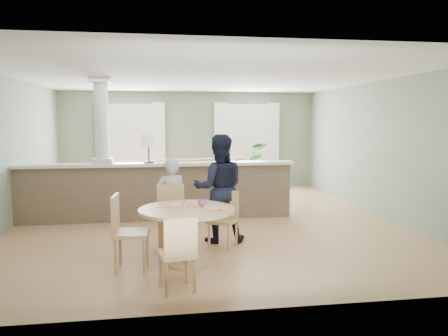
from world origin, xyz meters
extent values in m
plane|color=tan|center=(0.00, 0.00, 0.00)|extent=(8.00, 8.00, 0.00)
cube|color=gray|center=(0.00, 4.00, 1.35)|extent=(7.00, 0.02, 2.70)
cube|color=gray|center=(-3.50, 0.00, 1.35)|extent=(0.02, 8.00, 2.70)
cube|color=gray|center=(3.50, 0.00, 1.35)|extent=(0.02, 8.00, 2.70)
cube|color=gray|center=(0.00, -4.00, 1.35)|extent=(7.00, 0.02, 2.70)
cube|color=white|center=(0.00, 0.00, 2.70)|extent=(7.00, 8.00, 0.02)
cube|color=white|center=(-1.60, 3.97, 1.55)|extent=(1.10, 0.02, 1.50)
cube|color=white|center=(-1.60, 3.94, 1.55)|extent=(1.22, 0.04, 1.62)
cube|color=white|center=(1.60, 3.97, 1.55)|extent=(1.10, 0.02, 1.50)
cube|color=white|center=(1.60, 3.94, 1.55)|extent=(1.22, 0.04, 1.62)
cube|color=white|center=(-2.35, 3.88, 1.25)|extent=(0.35, 0.10, 2.30)
cube|color=white|center=(-0.85, 3.88, 1.25)|extent=(0.35, 0.10, 2.30)
cube|color=white|center=(0.85, 3.88, 1.25)|extent=(0.35, 0.10, 2.30)
cube|color=white|center=(2.35, 3.88, 1.25)|extent=(0.35, 0.10, 2.30)
cube|color=#775D4C|center=(-0.90, 0.20, 0.53)|extent=(5.20, 0.22, 1.05)
cube|color=white|center=(-0.90, 0.20, 1.08)|extent=(5.32, 0.36, 0.06)
cube|color=white|center=(-1.90, 0.20, 1.16)|extent=(0.36, 0.36, 0.10)
cylinder|color=white|center=(-1.90, 0.20, 1.91)|extent=(0.26, 0.26, 1.39)
cube|color=white|center=(-1.90, 0.20, 2.65)|extent=(0.38, 0.38, 0.10)
cylinder|color=black|center=(-1.05, 0.20, 1.12)|extent=(0.18, 0.18, 0.03)
cylinder|color=black|center=(-1.05, 0.20, 1.28)|extent=(0.03, 0.03, 0.28)
cone|color=white|center=(-1.05, 0.20, 1.55)|extent=(0.36, 0.36, 0.26)
imported|color=#997B53|center=(-0.54, 2.10, 0.48)|extent=(3.54, 2.15, 0.97)
imported|color=#2C6E2D|center=(0.90, 1.27, 0.72)|extent=(1.69, 1.71, 1.43)
cylinder|color=tan|center=(-0.52, -2.52, 0.02)|extent=(0.53, 0.53, 0.04)
cylinder|color=tan|center=(-0.52, -2.52, 0.38)|extent=(0.14, 0.14, 0.68)
cylinder|color=tan|center=(-0.52, -2.52, 0.74)|extent=(1.26, 1.26, 0.04)
cube|color=red|center=(-0.65, -2.30, 0.77)|extent=(0.51, 0.42, 0.01)
cube|color=red|center=(-0.17, -2.47, 0.77)|extent=(0.55, 0.52, 0.01)
cylinder|color=silver|center=(-0.66, -2.32, 0.78)|extent=(0.28, 0.28, 0.01)
cylinder|color=silver|center=(-0.16, -2.50, 0.78)|extent=(0.28, 0.28, 0.01)
cylinder|color=white|center=(-0.54, -2.53, 0.82)|extent=(0.08, 0.08, 0.09)
cube|color=silver|center=(-0.73, -2.36, 0.78)|extent=(0.06, 0.18, 0.00)
cube|color=silver|center=(-0.84, -2.29, 0.77)|extent=(0.06, 0.22, 0.00)
cylinder|color=white|center=(-0.10, -2.74, 0.80)|extent=(0.04, 0.04, 0.07)
cylinder|color=silver|center=(-0.10, -2.74, 0.84)|extent=(0.04, 0.04, 0.01)
imported|color=#2259A0|center=(-0.30, -2.41, 0.81)|extent=(0.15, 0.15, 0.10)
cube|color=tan|center=(-0.68, -1.81, 0.46)|extent=(0.47, 0.47, 0.05)
cylinder|color=tan|center=(-0.84, -2.00, 0.22)|extent=(0.04, 0.04, 0.44)
cylinder|color=tan|center=(-0.49, -1.96, 0.22)|extent=(0.04, 0.04, 0.44)
cylinder|color=tan|center=(-0.88, -1.65, 0.22)|extent=(0.04, 0.04, 0.44)
cylinder|color=tan|center=(-0.53, -1.62, 0.22)|extent=(0.04, 0.04, 0.44)
cube|color=tan|center=(-0.70, -1.61, 0.72)|extent=(0.41, 0.08, 0.47)
cube|color=tan|center=(0.07, -1.81, 0.41)|extent=(0.53, 0.53, 0.05)
cylinder|color=tan|center=(-0.15, -1.86, 0.20)|extent=(0.04, 0.04, 0.39)
cylinder|color=tan|center=(0.12, -2.02, 0.20)|extent=(0.04, 0.04, 0.39)
cylinder|color=tan|center=(0.02, -1.59, 0.20)|extent=(0.04, 0.04, 0.39)
cylinder|color=tan|center=(0.28, -1.76, 0.20)|extent=(0.04, 0.04, 0.39)
cube|color=tan|center=(0.16, -1.66, 0.64)|extent=(0.33, 0.23, 0.42)
cube|color=tan|center=(-0.69, -3.37, 0.42)|extent=(0.46, 0.46, 0.05)
cylinder|color=tan|center=(-0.57, -3.18, 0.20)|extent=(0.04, 0.04, 0.40)
cylinder|color=tan|center=(-0.87, -3.25, 0.20)|extent=(0.04, 0.04, 0.40)
cylinder|color=tan|center=(-0.50, -3.49, 0.20)|extent=(0.04, 0.04, 0.40)
cylinder|color=tan|center=(-0.81, -3.56, 0.20)|extent=(0.04, 0.04, 0.40)
cube|color=tan|center=(-0.65, -3.54, 0.65)|extent=(0.37, 0.11, 0.43)
cube|color=tan|center=(-1.23, -2.58, 0.47)|extent=(0.47, 0.47, 0.05)
cylinder|color=tan|center=(-1.07, -2.77, 0.22)|extent=(0.04, 0.04, 0.45)
cylinder|color=tan|center=(-1.04, -2.41, 0.22)|extent=(0.04, 0.04, 0.45)
cylinder|color=tan|center=(-1.42, -2.74, 0.22)|extent=(0.04, 0.04, 0.45)
cylinder|color=tan|center=(-1.40, -2.39, 0.22)|extent=(0.04, 0.04, 0.45)
cube|color=tan|center=(-1.43, -2.56, 0.73)|extent=(0.07, 0.42, 0.48)
imported|color=#A4A4A9|center=(-0.69, -1.45, 0.67)|extent=(0.53, 0.39, 1.34)
imported|color=black|center=(0.06, -1.44, 0.85)|extent=(0.87, 0.70, 1.70)
camera|label=1|loc=(-0.88, -8.16, 1.91)|focal=35.00mm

